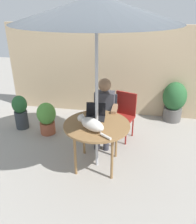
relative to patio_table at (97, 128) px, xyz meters
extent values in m
plane|color=gray|center=(0.00, 0.00, -0.68)|extent=(14.00, 14.00, 0.00)
cube|color=tan|center=(0.00, 2.02, 0.31)|extent=(4.84, 0.08, 1.98)
cylinder|color=olive|center=(0.00, 0.00, 0.05)|extent=(0.99, 0.99, 0.03)
cylinder|color=olive|center=(0.27, 0.27, -0.32)|extent=(0.04, 0.04, 0.71)
cylinder|color=olive|center=(-0.27, 0.27, -0.32)|extent=(0.04, 0.04, 0.71)
cylinder|color=olive|center=(-0.27, -0.27, -0.32)|extent=(0.04, 0.04, 0.71)
cylinder|color=olive|center=(0.27, -0.27, -0.32)|extent=(0.04, 0.04, 0.71)
cylinder|color=#B7B7BC|center=(0.00, 0.00, 0.47)|extent=(0.04, 0.04, 2.29)
cone|color=#2D3338|center=(0.00, 0.00, 1.62)|extent=(2.08, 2.08, 0.31)
sphere|color=#B7B7BC|center=(0.00, 0.00, 1.64)|extent=(0.06, 0.06, 0.06)
cube|color=#33383F|center=(0.00, 0.75, -0.26)|extent=(0.40, 0.40, 0.04)
cube|color=#33383F|center=(0.00, 0.93, -0.02)|extent=(0.40, 0.04, 0.44)
cylinder|color=#33383F|center=(0.17, 0.92, -0.48)|extent=(0.03, 0.03, 0.40)
cylinder|color=#33383F|center=(-0.17, 0.92, -0.48)|extent=(0.03, 0.03, 0.40)
cylinder|color=#33383F|center=(-0.17, 0.58, -0.48)|extent=(0.03, 0.03, 0.40)
cylinder|color=#33383F|center=(0.17, 0.58, -0.48)|extent=(0.03, 0.03, 0.40)
cube|color=maroon|center=(0.30, 0.89, -0.26)|extent=(0.51, 0.51, 0.04)
cube|color=maroon|center=(0.36, 1.06, -0.02)|extent=(0.39, 0.16, 0.44)
cylinder|color=maroon|center=(0.51, 1.00, -0.48)|extent=(0.03, 0.03, 0.40)
cylinder|color=maroon|center=(0.19, 1.11, -0.48)|extent=(0.03, 0.03, 0.40)
cylinder|color=maroon|center=(0.08, 0.78, -0.48)|extent=(0.03, 0.03, 0.40)
cylinder|color=maroon|center=(0.41, 0.67, -0.48)|extent=(0.03, 0.03, 0.40)
cube|color=#3F3F47|center=(0.00, 0.75, 0.03)|extent=(0.34, 0.20, 0.54)
sphere|color=#936B4C|center=(0.00, 0.74, 0.43)|extent=(0.22, 0.22, 0.22)
cube|color=#383842|center=(-0.08, 0.60, -0.19)|extent=(0.12, 0.30, 0.12)
cylinder|color=#383842|center=(-0.08, 0.45, -0.46)|extent=(0.10, 0.10, 0.43)
cube|color=#383842|center=(0.08, 0.60, -0.19)|extent=(0.12, 0.30, 0.12)
cylinder|color=#383842|center=(0.08, 0.45, -0.46)|extent=(0.10, 0.10, 0.43)
cube|color=#936B4C|center=(-0.20, 0.53, 0.08)|extent=(0.08, 0.32, 0.08)
cube|color=#936B4C|center=(0.20, 0.53, 0.08)|extent=(0.08, 0.32, 0.08)
cube|color=black|center=(-0.06, 0.17, 0.07)|extent=(0.31, 0.24, 0.02)
cube|color=black|center=(-0.06, 0.27, 0.18)|extent=(0.30, 0.08, 0.20)
cube|color=black|center=(-0.07, 0.28, 0.18)|extent=(0.30, 0.08, 0.20)
ellipsoid|color=silver|center=(-0.03, -0.18, 0.15)|extent=(0.44, 0.38, 0.17)
sphere|color=silver|center=(-0.22, -0.05, 0.17)|extent=(0.11, 0.11, 0.11)
ellipsoid|color=white|center=(-0.12, -0.12, 0.11)|extent=(0.17, 0.17, 0.09)
cylinder|color=silver|center=(0.19, -0.36, 0.09)|extent=(0.17, 0.13, 0.04)
cone|color=silver|center=(-0.20, -0.03, 0.22)|extent=(0.04, 0.04, 0.03)
cone|color=silver|center=(-0.24, -0.08, 0.22)|extent=(0.04, 0.04, 0.03)
cylinder|color=#595654|center=(1.34, 1.84, -0.53)|extent=(0.39, 0.39, 0.30)
ellipsoid|color=#26592D|center=(1.34, 1.84, -0.12)|extent=(0.49, 0.49, 0.62)
cylinder|color=#33383D|center=(-1.74, 0.92, -0.49)|extent=(0.26, 0.26, 0.37)
ellipsoid|color=#26592D|center=(-1.74, 0.92, -0.15)|extent=(0.30, 0.30, 0.36)
cylinder|color=#9E5138|center=(-1.14, 0.81, -0.56)|extent=(0.29, 0.29, 0.24)
ellipsoid|color=#4C8C38|center=(-1.14, 0.81, -0.25)|extent=(0.37, 0.37, 0.43)
camera|label=1|loc=(0.56, -2.97, 1.71)|focal=37.33mm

